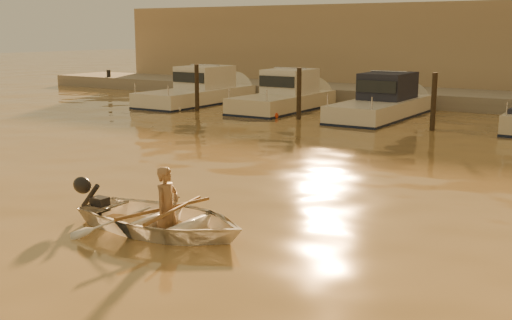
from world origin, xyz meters
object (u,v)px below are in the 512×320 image
Objects in this scene: dinghy at (163,219)px; moored_boat_2 at (381,102)px; moored_boat_1 at (283,96)px; person at (167,208)px; moored_boat_0 at (197,90)px.

moored_boat_2 reaches higher than dinghy.
person is at bearing -66.46° from moored_boat_1.
moored_boat_1 and moored_boat_2 have the same top height.
dinghy is 0.45× the size of moored_boat_2.
dinghy is at bearing -66.76° from moored_boat_1.
person is (0.10, 0.00, 0.21)m from dinghy.
dinghy is at bearing 90.00° from person.
moored_boat_0 reaches higher than person.
moored_boat_1 reaches higher than dinghy.
moored_boat_1 is 0.92× the size of moored_boat_2.
dinghy is 0.48× the size of moored_boat_1.
moored_boat_0 is at bearing 34.62° from person.
moored_boat_0 is 4.72m from moored_boat_1.
moored_boat_0 is 1.12× the size of moored_boat_1.
person is 0.22× the size of moored_boat_1.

